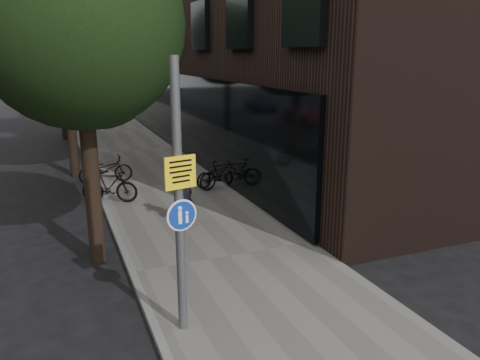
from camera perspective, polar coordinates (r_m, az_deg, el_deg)
ground at (r=8.42m, az=5.58°, el=-18.86°), size 120.00×120.00×0.00m
sidewalk at (r=17.17m, az=-9.29°, el=-0.74°), size 4.50×60.00×0.12m
curb_edge at (r=16.84m, az=-16.75°, el=-1.49°), size 0.15×60.00×0.13m
street_tree_near at (r=10.82m, az=-18.67°, el=16.55°), size 4.40×4.40×7.50m
street_tree_mid at (r=19.30m, az=-20.55°, el=15.45°), size 5.00×5.00×7.80m
street_tree_far at (r=28.30m, az=-21.30°, el=14.99°), size 5.00×5.00×7.80m
signpost at (r=7.57m, az=-7.47°, el=-2.50°), size 0.52×0.15×4.56m
pedestrian at (r=13.08m, az=-6.97°, el=-1.78°), size 0.60×0.41×1.60m
parked_bike_facade_near at (r=16.67m, az=-2.79°, el=0.81°), size 1.85×1.06×0.92m
parked_bike_facade_far at (r=16.35m, az=-2.40°, el=0.71°), size 1.76×0.84×1.02m
parked_bike_curb_near at (r=17.73m, az=-16.07°, el=1.24°), size 1.91×0.67×1.00m
parked_bike_curb_far at (r=15.36m, az=-15.64°, el=-0.70°), size 1.83×1.19×1.07m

